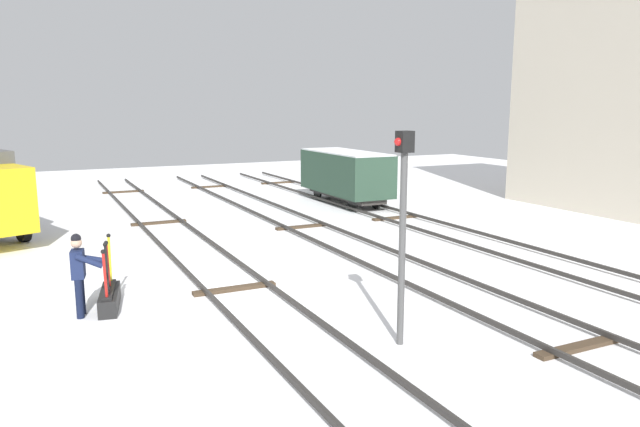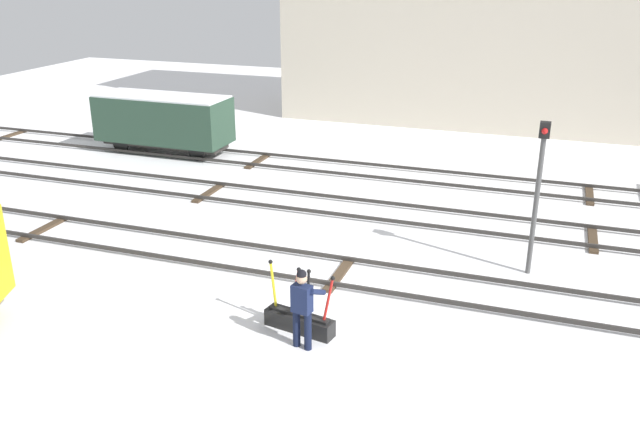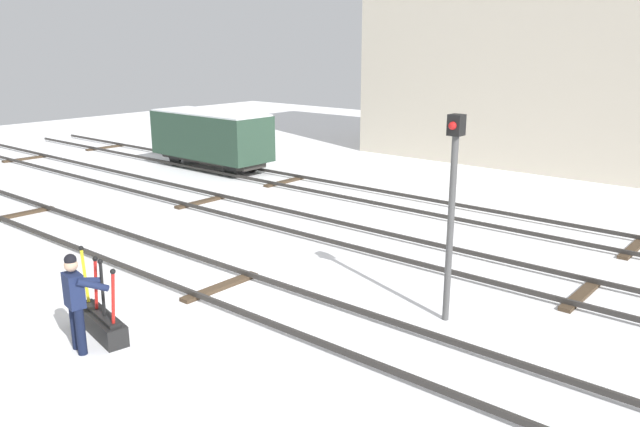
% 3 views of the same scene
% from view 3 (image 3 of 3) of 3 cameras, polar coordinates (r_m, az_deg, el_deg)
% --- Properties ---
extents(ground_plane, '(60.00, 60.00, 0.00)m').
position_cam_3_polar(ground_plane, '(13.24, -9.00, -6.74)').
color(ground_plane, white).
extents(track_main_line, '(44.00, 1.94, 0.18)m').
position_cam_3_polar(track_main_line, '(13.20, -9.02, -6.31)').
color(track_main_line, '#2D2B28').
rests_on(track_main_line, ground_plane).
extents(track_siding_near, '(44.00, 1.94, 0.18)m').
position_cam_3_polar(track_siding_near, '(16.20, 2.62, -1.99)').
color(track_siding_near, '#2D2B28').
rests_on(track_siding_near, ground_plane).
extents(track_siding_far, '(44.00, 1.94, 0.18)m').
position_cam_3_polar(track_siding_far, '(19.29, 9.60, 0.65)').
color(track_siding_far, '#2D2B28').
rests_on(track_siding_far, ground_plane).
extents(switch_lever_frame, '(1.59, 0.64, 1.45)m').
position_cam_3_polar(switch_lever_frame, '(11.70, -19.24, -9.19)').
color(switch_lever_frame, black).
rests_on(switch_lever_frame, ground_plane).
extents(rail_worker, '(0.62, 0.72, 1.69)m').
position_cam_3_polar(rail_worker, '(10.96, -21.27, -7.11)').
color(rail_worker, '#111831').
rests_on(rail_worker, ground_plane).
extents(signal_post, '(0.24, 0.32, 3.76)m').
position_cam_3_polar(signal_post, '(11.18, 11.90, 1.40)').
color(signal_post, '#4C4C4C').
rests_on(signal_post, ground_plane).
extents(apartment_building, '(18.15, 6.30, 12.59)m').
position_cam_3_polar(apartment_building, '(27.82, 23.62, 16.96)').
color(apartment_building, beige).
rests_on(apartment_building, ground_plane).
extents(freight_car_near_switch, '(5.25, 1.98, 2.27)m').
position_cam_3_polar(freight_car_near_switch, '(25.36, -9.89, 6.93)').
color(freight_car_near_switch, '#2D2B28').
rests_on(freight_car_near_switch, ground_plane).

